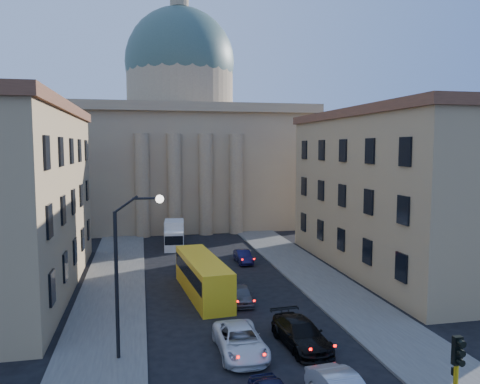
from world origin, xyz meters
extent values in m
cube|color=#514E4A|center=(-8.50, 18.00, 0.07)|extent=(5.00, 60.00, 0.15)
cube|color=#514E4A|center=(8.50, 18.00, 0.07)|extent=(5.00, 60.00, 0.15)
cube|color=#93775A|center=(0.00, 56.00, 8.00)|extent=(34.00, 26.00, 16.00)
cube|color=#93775A|center=(0.00, 56.00, 16.40)|extent=(35.50, 27.50, 1.20)
cylinder|color=#93775A|center=(0.00, 56.00, 20.00)|extent=(16.00, 16.00, 8.00)
sphere|color=#435B50|center=(0.00, 56.00, 24.00)|extent=(16.40, 16.40, 16.40)
cube|color=#93775A|center=(-21.00, 54.00, 5.50)|extent=(13.00, 13.00, 11.00)
cone|color=#523323|center=(-21.00, 54.00, 13.00)|extent=(26.02, 26.02, 4.00)
cube|color=#93775A|center=(21.00, 54.00, 5.50)|extent=(13.00, 13.00, 11.00)
cone|color=#523323|center=(21.00, 54.00, 13.00)|extent=(26.02, 26.02, 4.00)
cylinder|color=#93775A|center=(-6.00, 42.80, 6.50)|extent=(1.80, 1.80, 13.00)
cylinder|color=#93775A|center=(-2.00, 42.80, 6.50)|extent=(1.80, 1.80, 13.00)
cylinder|color=#93775A|center=(2.00, 42.80, 6.50)|extent=(1.80, 1.80, 13.00)
cylinder|color=#93775A|center=(6.00, 42.80, 6.50)|extent=(1.80, 1.80, 13.00)
cube|color=#9C825C|center=(17.00, 22.00, 7.00)|extent=(11.00, 26.00, 14.00)
cube|color=#523323|center=(17.00, 22.00, 14.30)|extent=(11.60, 26.60, 0.80)
cube|color=black|center=(5.30, -2.00, 3.75)|extent=(0.34, 0.22, 1.10)
cylinder|color=#FF0C05|center=(5.30, -2.12, 4.11)|extent=(0.20, 0.03, 0.20)
cylinder|color=orange|center=(5.30, -2.12, 3.75)|extent=(0.20, 0.03, 0.20)
cylinder|color=#0CE526|center=(5.30, -2.12, 3.39)|extent=(0.20, 0.03, 0.20)
cube|color=black|center=(5.30, -1.90, 2.90)|extent=(0.22, 0.10, 0.30)
cylinder|color=black|center=(-7.50, 8.00, 4.00)|extent=(0.20, 0.20, 8.00)
cylinder|color=black|center=(-6.95, 8.00, 8.35)|extent=(1.30, 0.12, 0.96)
cylinder|color=black|center=(-5.95, 8.00, 8.65)|extent=(1.30, 0.12, 0.12)
sphere|color=white|center=(-5.20, 8.00, 8.60)|extent=(0.44, 0.44, 0.44)
imported|color=silver|center=(-0.99, 7.42, 0.73)|extent=(2.47, 5.29, 1.47)
imported|color=black|center=(2.58, 7.59, 0.76)|extent=(2.61, 5.41, 1.52)
imported|color=#55555A|center=(0.86, 15.56, 0.63)|extent=(1.78, 3.78, 1.25)
imported|color=black|center=(3.50, 27.10, 0.62)|extent=(1.32, 3.77, 1.24)
cube|color=yellow|center=(-1.68, 18.04, 1.44)|extent=(3.31, 10.38, 2.88)
cube|color=black|center=(-1.68, 18.04, 1.90)|extent=(3.31, 9.83, 1.02)
cylinder|color=black|center=(-2.24, 14.26, 0.46)|extent=(0.37, 0.95, 0.93)
cylinder|color=black|center=(-0.39, 14.44, 0.46)|extent=(0.37, 0.95, 0.93)
cylinder|color=black|center=(-2.97, 21.64, 0.46)|extent=(0.37, 0.95, 0.93)
cylinder|color=black|center=(-1.12, 21.82, 0.46)|extent=(0.37, 0.95, 0.93)
cube|color=silver|center=(-2.75, 33.93, 1.07)|extent=(2.22, 2.30, 2.14)
cube|color=black|center=(-2.84, 32.90, 1.34)|extent=(1.96, 0.27, 0.98)
cube|color=silver|center=(-2.55, 36.32, 1.56)|extent=(2.44, 3.91, 2.76)
cylinder|color=black|center=(-3.67, 33.64, 0.40)|extent=(0.32, 0.82, 0.80)
cylinder|color=black|center=(-1.89, 33.50, 0.40)|extent=(0.32, 0.82, 0.80)
cylinder|color=black|center=(-3.37, 37.20, 0.40)|extent=(0.32, 0.82, 0.80)
cylinder|color=black|center=(-1.60, 37.05, 0.40)|extent=(0.32, 0.82, 0.80)
camera|label=1|loc=(-6.13, -16.75, 11.33)|focal=35.00mm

